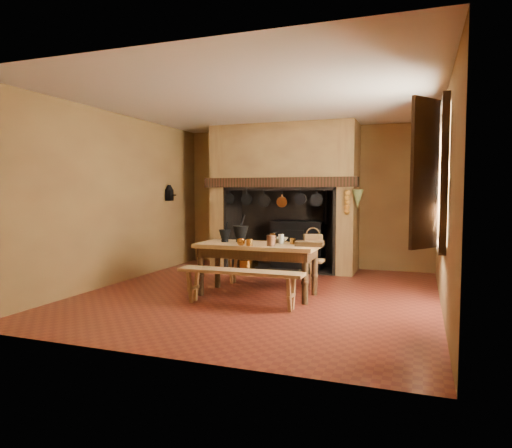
{
  "coord_description": "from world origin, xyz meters",
  "views": [
    {
      "loc": [
        2.22,
        -6.28,
        1.51
      ],
      "look_at": [
        -0.16,
        0.3,
        1.02
      ],
      "focal_mm": 32.0,
      "sensor_mm": 36.0,
      "label": 1
    }
  ],
  "objects_px": {
    "work_table": "(258,252)",
    "wicker_basket": "(313,239)",
    "mixing_bowl": "(278,240)",
    "iron_range": "(299,244)",
    "coffee_grinder": "(273,238)",
    "bench_front": "(240,279)"
  },
  "relations": [
    {
      "from": "work_table",
      "to": "wicker_basket",
      "type": "height_order",
      "value": "wicker_basket"
    },
    {
      "from": "mixing_bowl",
      "to": "work_table",
      "type": "bearing_deg",
      "value": -134.15
    },
    {
      "from": "coffee_grinder",
      "to": "wicker_basket",
      "type": "distance_m",
      "value": 0.6
    },
    {
      "from": "iron_range",
      "to": "mixing_bowl",
      "type": "xyz_separation_m",
      "value": [
        0.28,
        -2.27,
        0.31
      ]
    },
    {
      "from": "iron_range",
      "to": "bench_front",
      "type": "relative_size",
      "value": 0.93
    },
    {
      "from": "iron_range",
      "to": "coffee_grinder",
      "type": "bearing_deg",
      "value": -84.68
    },
    {
      "from": "bench_front",
      "to": "mixing_bowl",
      "type": "relative_size",
      "value": 5.84
    },
    {
      "from": "wicker_basket",
      "to": "bench_front",
      "type": "bearing_deg",
      "value": -154.28
    },
    {
      "from": "coffee_grinder",
      "to": "iron_range",
      "type": "bearing_deg",
      "value": 75.27
    },
    {
      "from": "iron_range",
      "to": "bench_front",
      "type": "bearing_deg",
      "value": -89.29
    },
    {
      "from": "work_table",
      "to": "wicker_basket",
      "type": "relative_size",
      "value": 5.73
    },
    {
      "from": "work_table",
      "to": "coffee_grinder",
      "type": "height_order",
      "value": "coffee_grinder"
    },
    {
      "from": "work_table",
      "to": "wicker_basket",
      "type": "bearing_deg",
      "value": 11.9
    },
    {
      "from": "work_table",
      "to": "bench_front",
      "type": "relative_size",
      "value": 1.02
    },
    {
      "from": "bench_front",
      "to": "wicker_basket",
      "type": "height_order",
      "value": "wicker_basket"
    },
    {
      "from": "bench_front",
      "to": "coffee_grinder",
      "type": "relative_size",
      "value": 9.72
    },
    {
      "from": "mixing_bowl",
      "to": "wicker_basket",
      "type": "xyz_separation_m",
      "value": [
        0.54,
        -0.08,
        0.04
      ]
    },
    {
      "from": "iron_range",
      "to": "work_table",
      "type": "xyz_separation_m",
      "value": [
        0.04,
        -2.52,
        0.16
      ]
    },
    {
      "from": "iron_range",
      "to": "coffee_grinder",
      "type": "height_order",
      "value": "iron_range"
    },
    {
      "from": "iron_range",
      "to": "wicker_basket",
      "type": "height_order",
      "value": "iron_range"
    },
    {
      "from": "work_table",
      "to": "wicker_basket",
      "type": "distance_m",
      "value": 0.82
    },
    {
      "from": "bench_front",
      "to": "coffee_grinder",
      "type": "distance_m",
      "value": 0.97
    }
  ]
}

